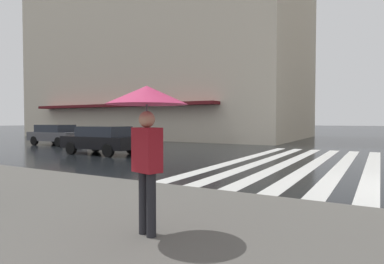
# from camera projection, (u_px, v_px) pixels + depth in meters

# --- Properties ---
(zebra_crossing) EXTENTS (13.00, 7.50, 0.01)m
(zebra_crossing) POSITION_uv_depth(u_px,v_px,m) (328.00, 164.00, 12.81)
(zebra_crossing) COLOR silver
(zebra_crossing) RESTS_ON ground_plane
(haussmann_block_mid) EXTENTS (16.43, 27.58, 23.20)m
(haussmann_block_mid) POSITION_uv_depth(u_px,v_px,m) (168.00, 30.00, 35.42)
(haussmann_block_mid) COLOR beige
(haussmann_block_mid) RESTS_ON ground_plane
(car_black) EXTENTS (1.85, 4.10, 1.41)m
(car_black) POSITION_uv_depth(u_px,v_px,m) (102.00, 139.00, 16.67)
(car_black) COLOR black
(car_black) RESTS_ON ground_plane
(car_dark_grey) EXTENTS (1.85, 4.10, 1.41)m
(car_dark_grey) POSITION_uv_depth(u_px,v_px,m) (56.00, 134.00, 22.91)
(car_dark_grey) COLOR #4C4C51
(car_dark_grey) RESTS_ON ground_plane
(pedestrian_in_red_jacket) EXTENTS (1.11, 1.11, 2.02)m
(pedestrian_in_red_jacket) POSITION_uv_depth(u_px,v_px,m) (147.00, 111.00, 4.43)
(pedestrian_in_red_jacket) COLOR maroon
(pedestrian_in_red_jacket) RESTS_ON sidewalk_pavement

